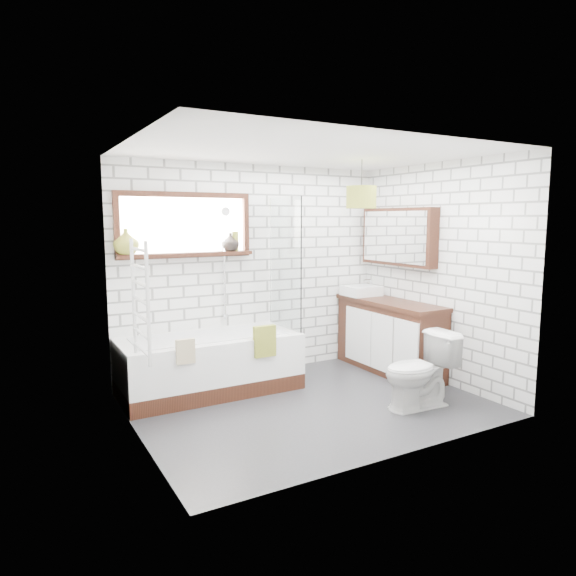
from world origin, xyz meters
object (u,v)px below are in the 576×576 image
bathtub (210,364)px  pendant (361,197)px  vanity (389,336)px  basin (361,291)px  toilet (419,371)px

bathtub → pendant: bearing=-21.5°
bathtub → vanity: size_ratio=1.23×
vanity → basin: basin is taller
toilet → pendant: pendant is taller
bathtub → basin: size_ratio=4.46×
bathtub → vanity: bearing=-9.5°
pendant → vanity: bearing=20.4°
basin → toilet: basin is taller
vanity → toilet: bearing=-116.5°
bathtub → pendant: pendant is taller
vanity → basin: 0.71m
vanity → toilet: size_ratio=2.06×
vanity → pendant: (-0.65, -0.24, 1.66)m
basin → toilet: (-0.49, -1.60, -0.57)m
toilet → pendant: bearing=-170.0°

